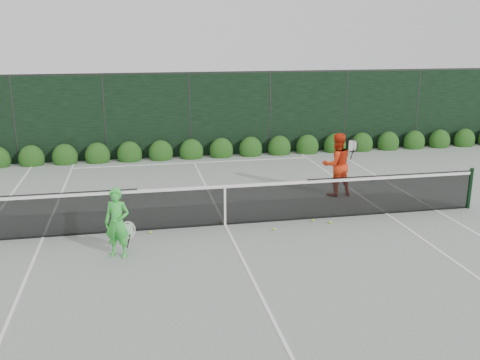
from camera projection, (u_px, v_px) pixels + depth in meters
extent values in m
plane|color=gray|center=(225.00, 225.00, 12.66)|extent=(80.00, 80.00, 0.00)
cylinder|color=black|center=(470.00, 188.00, 13.74)|extent=(0.10, 0.10, 1.07)
cube|color=black|center=(37.00, 216.00, 11.73)|extent=(4.40, 0.01, 1.02)
cube|color=black|center=(225.00, 206.00, 12.53)|extent=(4.00, 0.01, 0.96)
cube|color=black|center=(391.00, 194.00, 13.33)|extent=(4.40, 0.01, 1.02)
cube|color=white|center=(225.00, 187.00, 12.41)|extent=(12.80, 0.03, 0.07)
cube|color=black|center=(225.00, 224.00, 12.66)|extent=(12.80, 0.02, 0.04)
cube|color=white|center=(225.00, 207.00, 12.54)|extent=(0.05, 0.03, 0.91)
imported|color=green|center=(117.00, 223.00, 10.70)|extent=(0.62, 0.52, 1.44)
torus|color=silver|center=(128.00, 230.00, 10.88)|extent=(0.30, 0.03, 0.30)
cylinder|color=black|center=(129.00, 241.00, 10.95)|extent=(0.10, 0.03, 0.30)
imported|color=red|center=(337.00, 165.00, 14.76)|extent=(0.92, 0.75, 1.76)
torus|color=black|center=(353.00, 146.00, 14.49)|extent=(0.25, 0.21, 0.30)
cylinder|color=black|center=(352.00, 154.00, 14.55)|extent=(0.10, 0.03, 0.30)
cube|color=white|center=(436.00, 210.00, 13.70)|extent=(0.06, 23.77, 0.01)
cube|color=white|center=(43.00, 237.00, 11.88)|extent=(0.06, 23.77, 0.01)
cube|color=white|center=(386.00, 213.00, 13.44)|extent=(0.06, 23.77, 0.01)
cube|color=white|center=(180.00, 135.00, 23.89)|extent=(11.03, 0.06, 0.01)
cube|color=white|center=(194.00, 163.00, 18.71)|extent=(8.23, 0.06, 0.01)
cube|color=white|center=(225.00, 225.00, 12.66)|extent=(0.06, 12.80, 0.01)
cube|color=black|center=(189.00, 116.00, 19.35)|extent=(32.00, 0.06, 3.00)
cube|color=#262826|center=(188.00, 73.00, 18.95)|extent=(32.00, 0.06, 0.06)
cylinder|color=#262826|center=(14.00, 121.00, 18.21)|extent=(0.08, 0.08, 3.00)
cylinder|color=#262826|center=(104.00, 118.00, 18.78)|extent=(0.08, 0.08, 3.00)
cylinder|color=#262826|center=(189.00, 116.00, 19.35)|extent=(0.08, 0.08, 3.00)
cylinder|color=#262826|center=(270.00, 113.00, 19.92)|extent=(0.08, 0.08, 3.00)
cylinder|color=#262826|center=(345.00, 111.00, 20.49)|extent=(0.08, 0.08, 3.00)
cylinder|color=#262826|center=(417.00, 109.00, 21.06)|extent=(0.08, 0.08, 3.00)
ellipsoid|color=#15390F|center=(32.00, 159.00, 18.31)|extent=(0.86, 0.65, 0.94)
ellipsoid|color=#15390F|center=(65.00, 157.00, 18.52)|extent=(0.86, 0.65, 0.94)
ellipsoid|color=#15390F|center=(98.00, 156.00, 18.73)|extent=(0.86, 0.65, 0.94)
ellipsoid|color=#15390F|center=(130.00, 154.00, 18.94)|extent=(0.86, 0.65, 0.94)
ellipsoid|color=#15390F|center=(161.00, 153.00, 19.15)|extent=(0.86, 0.65, 0.94)
ellipsoid|color=#15390F|center=(191.00, 152.00, 19.36)|extent=(0.86, 0.65, 0.94)
ellipsoid|color=#15390F|center=(221.00, 150.00, 19.57)|extent=(0.86, 0.65, 0.94)
ellipsoid|color=#15390F|center=(251.00, 149.00, 19.78)|extent=(0.86, 0.65, 0.94)
ellipsoid|color=#15390F|center=(279.00, 148.00, 19.98)|extent=(0.86, 0.65, 0.94)
ellipsoid|color=#15390F|center=(307.00, 147.00, 20.19)|extent=(0.86, 0.65, 0.94)
ellipsoid|color=#15390F|center=(335.00, 146.00, 20.40)|extent=(0.86, 0.65, 0.94)
ellipsoid|color=#15390F|center=(362.00, 145.00, 20.61)|extent=(0.86, 0.65, 0.94)
ellipsoid|color=#15390F|center=(388.00, 143.00, 20.82)|extent=(0.86, 0.65, 0.94)
ellipsoid|color=#15390F|center=(414.00, 142.00, 21.03)|extent=(0.86, 0.65, 0.94)
ellipsoid|color=#15390F|center=(439.00, 141.00, 21.24)|extent=(0.86, 0.65, 0.94)
ellipsoid|color=#15390F|center=(464.00, 140.00, 21.45)|extent=(0.86, 0.65, 0.94)
sphere|color=#B2DD31|center=(150.00, 232.00, 12.11)|extent=(0.07, 0.07, 0.07)
sphere|color=#B2DD31|center=(274.00, 229.00, 12.29)|extent=(0.07, 0.07, 0.07)
sphere|color=#B2DD31|center=(330.00, 222.00, 12.73)|extent=(0.07, 0.07, 0.07)
sphere|color=#B2DD31|center=(313.00, 220.00, 12.86)|extent=(0.07, 0.07, 0.07)
sphere|color=#B2DD31|center=(114.00, 214.00, 13.28)|extent=(0.07, 0.07, 0.07)
sphere|color=#B2DD31|center=(221.00, 222.00, 12.74)|extent=(0.07, 0.07, 0.07)
sphere|color=#B2DD31|center=(226.00, 220.00, 12.89)|extent=(0.07, 0.07, 0.07)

